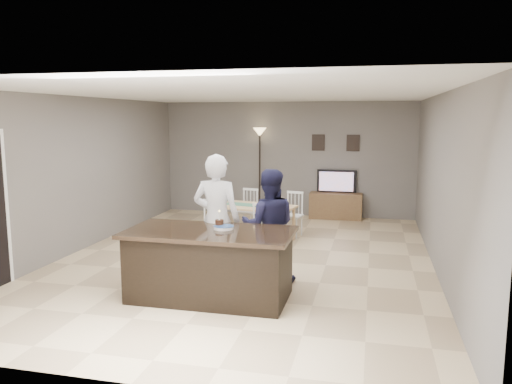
% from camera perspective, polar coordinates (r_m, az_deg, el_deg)
% --- Properties ---
extents(floor, '(8.00, 8.00, 0.00)m').
position_cam_1_polar(floor, '(8.34, -1.28, -7.74)').
color(floor, '#CDB183').
rests_on(floor, ground).
extents(room_shell, '(8.00, 8.00, 8.00)m').
position_cam_1_polar(room_shell, '(8.03, -1.32, 3.82)').
color(room_shell, slate).
rests_on(room_shell, floor).
extents(kitchen_island, '(2.15, 1.10, 0.90)m').
position_cam_1_polar(kitchen_island, '(6.55, -5.29, -8.20)').
color(kitchen_island, black).
rests_on(kitchen_island, floor).
extents(tv_console, '(1.20, 0.40, 0.60)m').
position_cam_1_polar(tv_console, '(11.72, 9.09, -1.57)').
color(tv_console, brown).
rests_on(tv_console, floor).
extents(television, '(0.91, 0.12, 0.53)m').
position_cam_1_polar(television, '(11.70, 9.18, 1.20)').
color(television, black).
rests_on(television, tv_console).
extents(tv_screen_glow, '(0.78, 0.00, 0.78)m').
position_cam_1_polar(tv_screen_glow, '(11.62, 9.15, 1.18)').
color(tv_screen_glow, '#CC5A16').
rests_on(tv_screen_glow, tv_console).
extents(picture_frames, '(1.10, 0.02, 0.38)m').
position_cam_1_polar(picture_frames, '(11.76, 9.08, 5.58)').
color(picture_frames, black).
rests_on(picture_frames, room_shell).
extents(woman, '(0.67, 0.44, 1.84)m').
position_cam_1_polar(woman, '(6.97, -4.51, -3.21)').
color(woman, silver).
rests_on(woman, floor).
extents(man, '(0.89, 0.74, 1.63)m').
position_cam_1_polar(man, '(7.08, 1.48, -3.90)').
color(man, black).
rests_on(man, floor).
extents(birthday_cake, '(0.15, 0.15, 0.23)m').
position_cam_1_polar(birthday_cake, '(6.58, -4.20, -3.61)').
color(birthday_cake, yellow).
rests_on(birthday_cake, kitchen_island).
extents(plate_stack, '(0.27, 0.27, 0.04)m').
position_cam_1_polar(plate_stack, '(6.50, -3.72, -4.06)').
color(plate_stack, white).
rests_on(plate_stack, kitchen_island).
extents(dining_table, '(1.68, 1.87, 0.88)m').
position_cam_1_polar(dining_table, '(9.48, -0.05, -2.27)').
color(dining_table, tan).
rests_on(dining_table, floor).
extents(floor_lamp, '(0.31, 0.31, 2.09)m').
position_cam_1_polar(floor_lamp, '(11.85, 0.42, 5.09)').
color(floor_lamp, black).
rests_on(floor_lamp, floor).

